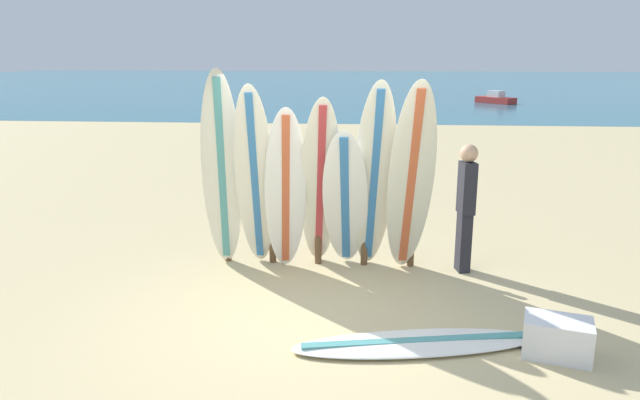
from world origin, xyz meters
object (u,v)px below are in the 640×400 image
object	(u,v)px
cooler_box	(557,338)
surfboard_lying_on_sand	(416,343)
surfboard_leaning_center	(320,185)
surfboard_leaning_center_right	(345,201)
surfboard_leaning_right	(374,179)
surfboard_rack	(318,218)
small_boat_offshore	(496,99)
beachgoer_standing	(466,203)
surfboard_leaning_center_left	(286,191)
surfboard_leaning_left	(255,180)
surfboard_leaning_far_left	(222,172)
surfboard_leaning_far_right	(411,181)

from	to	relation	value
cooler_box	surfboard_lying_on_sand	bearing A→B (deg)	-166.85
surfboard_leaning_center	cooler_box	world-z (taller)	surfboard_leaning_center
surfboard_leaning_center_right	surfboard_leaning_right	distance (m)	0.45
surfboard_rack	small_boat_offshore	distance (m)	28.69
beachgoer_standing	small_boat_offshore	bearing A→B (deg)	77.68
beachgoer_standing	small_boat_offshore	world-z (taller)	beachgoer_standing
surfboard_leaning_center_left	surfboard_leaning_center	xyz separation A→B (m)	(0.42, 0.08, 0.07)
surfboard_leaning_left	surfboard_leaning_center_right	size ratio (longest dim) A/B	1.28
surfboard_rack	surfboard_leaning_far_left	bearing A→B (deg)	-165.86
surfboard_leaning_far_right	cooler_box	distance (m)	2.48
surfboard_lying_on_sand	surfboard_leaning_right	bearing A→B (deg)	102.62
surfboard_rack	surfboard_leaning_center	xyz separation A→B (m)	(0.05, -0.31, 0.52)
cooler_box	surfboard_leaning_center	bearing A→B (deg)	155.99
surfboard_lying_on_sand	surfboard_leaning_center_left	bearing A→B (deg)	129.45
surfboard_leaning_far_left	surfboard_lying_on_sand	distance (m)	3.27
surfboard_leaning_far_left	beachgoer_standing	bearing A→B (deg)	3.28
surfboard_leaning_far_right	surfboard_leaning_center_right	bearing A→B (deg)	170.95
beachgoer_standing	small_boat_offshore	distance (m)	28.35
surfboard_leaning_far_right	cooler_box	bearing A→B (deg)	-55.88
surfboard_leaning_center	surfboard_leaning_right	world-z (taller)	surfboard_leaning_right
surfboard_lying_on_sand	surfboard_leaning_left	bearing A→B (deg)	135.91
small_boat_offshore	surfboard_leaning_far_left	bearing A→B (deg)	-108.12
surfboard_leaning_far_left	surfboard_leaning_right	size ratio (longest dim) A/B	1.05
surfboard_leaning_center_right	surfboard_leaning_far_right	world-z (taller)	surfboard_leaning_far_right
small_boat_offshore	surfboard_leaning_center_left	bearing A→B (deg)	-106.54
small_boat_offshore	surfboard_leaning_center_right	bearing A→B (deg)	-105.19
surfboard_leaning_center	small_boat_offshore	world-z (taller)	surfboard_leaning_center
surfboard_leaning_center	surfboard_lying_on_sand	xyz separation A→B (m)	(1.08, -1.91, -1.10)
surfboard_leaning_left	surfboard_leaning_far_right	bearing A→B (deg)	-0.86
cooler_box	surfboard_leaning_center_right	bearing A→B (deg)	151.83
surfboard_leaning_center_left	surfboard_leaning_right	bearing A→B (deg)	2.37
surfboard_rack	surfboard_leaning_center	size ratio (longest dim) A/B	1.12
surfboard_leaning_far_left	surfboard_leaning_right	xyz separation A→B (m)	(1.90, -0.05, -0.06)
surfboard_leaning_center_left	surfboard_leaning_far_right	world-z (taller)	surfboard_leaning_far_right
surfboard_leaning_right	surfboard_leaning_left	bearing A→B (deg)	-178.09
cooler_box	surfboard_leaning_left	bearing A→B (deg)	165.10
surfboard_leaning_center_right	surfboard_lying_on_sand	world-z (taller)	surfboard_leaning_center_right
surfboard_leaning_center_right	surfboard_leaning_far_right	xyz separation A→B (m)	(0.79, -0.13, 0.29)
surfboard_leaning_center_left	beachgoer_standing	distance (m)	2.28
surfboard_leaning_center_right	small_boat_offshore	world-z (taller)	surfboard_leaning_center_right
surfboard_leaning_left	surfboard_lying_on_sand	distance (m)	2.87
surfboard_leaning_far_right	small_boat_offshore	size ratio (longest dim) A/B	1.06
surfboard_leaning_far_right	cooler_box	world-z (taller)	surfboard_leaning_far_right
surfboard_leaning_far_right	cooler_box	xyz separation A→B (m)	(1.26, -1.86, -1.06)
surfboard_leaning_right	surfboard_lying_on_sand	xyz separation A→B (m)	(0.42, -1.87, -1.20)
surfboard_rack	surfboard_leaning_center_right	distance (m)	0.57
surfboard_leaning_far_left	surfboard_leaning_left	distance (m)	0.46
surfboard_leaning_far_left	small_boat_offshore	xyz separation A→B (m)	(9.12, 27.87, -1.04)
surfboard_leaning_far_right	surfboard_lying_on_sand	xyz separation A→B (m)	(-0.03, -1.80, -1.20)
surfboard_leaning_center_left	surfboard_leaning_right	distance (m)	1.10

